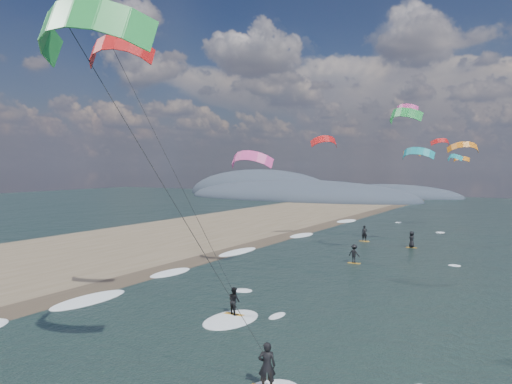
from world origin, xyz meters
The scene contains 9 objects.
ground centered at (0.00, 0.00, 0.00)m, with size 260.00×260.00×0.00m, color black.
sand_strip centered at (-24.00, 10.00, 0.00)m, with size 26.00×240.00×0.00m, color brown.
wet_sand_strip centered at (-12.00, 10.00, 0.00)m, with size 3.00×240.00×0.00m, color #382D23.
coastal_hills centered at (-44.84, 107.86, 0.00)m, with size 80.00×41.00×15.00m.
kitesurfer_near_a centered at (3.03, -4.67, 11.09)m, with size 7.91×8.37×14.50m.
kitesurfer_near_b centered at (-2.45, 3.74, 10.23)m, with size 6.98×8.50×15.81m.
far_kitesurfers centered at (0.97, 32.69, 0.88)m, with size 6.83×13.61×1.83m.
bg_kite_field centered at (0.31, 51.55, 11.73)m, with size 15.84×70.53×8.49m.
shoreline_surf centered at (-10.80, 14.75, 0.00)m, with size 2.40×79.40×0.11m.
Camera 1 is at (15.41, -16.20, 8.78)m, focal length 35.00 mm.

